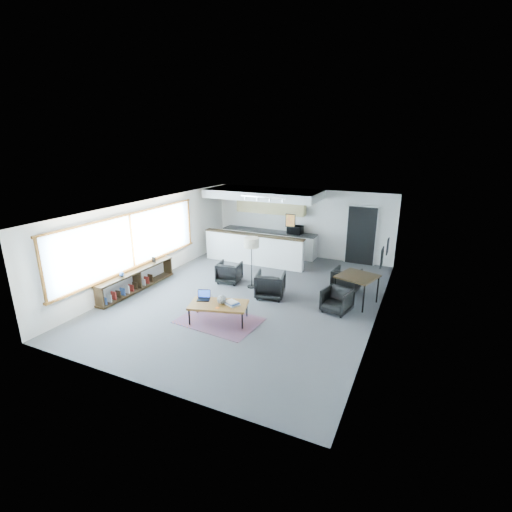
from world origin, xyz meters
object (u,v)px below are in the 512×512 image
at_px(book_stack, 232,303).
at_px(floor_lamp, 251,244).
at_px(armchair_left, 229,271).
at_px(microwave, 295,229).
at_px(dining_table, 357,278).
at_px(dining_chair_near, 337,301).
at_px(dining_chair_far, 346,281).
at_px(laptop, 204,297).
at_px(armchair_right, 270,284).
at_px(ceramic_pot, 221,300).
at_px(coffee_table, 219,305).

xyz_separation_m(book_stack, floor_lamp, (-0.57, 2.28, 0.86)).
height_order(armchair_left, microwave, microwave).
distance_m(armchair_left, dining_table, 3.98).
xyz_separation_m(dining_chair_near, dining_chair_far, (-0.08, 1.52, 0.02)).
distance_m(dining_chair_far, microwave, 3.68).
bearing_deg(laptop, armchair_right, 37.18).
bearing_deg(armchair_left, laptop, 94.99).
relative_size(dining_table, microwave, 2.12).
bearing_deg(armchair_left, dining_table, 172.86).
bearing_deg(armchair_right, dining_chair_near, 162.65).
relative_size(laptop, armchair_left, 0.54).
relative_size(floor_lamp, dining_table, 1.32).
xyz_separation_m(laptop, armchair_left, (-0.57, 2.35, -0.17)).
bearing_deg(ceramic_pot, floor_lamp, 97.25).
distance_m(coffee_table, dining_chair_far, 4.12).
xyz_separation_m(armchair_right, dining_chair_near, (1.97, -0.16, -0.11)).
bearing_deg(microwave, laptop, -90.70).
height_order(ceramic_pot, dining_chair_near, ceramic_pot).
bearing_deg(armchair_left, coffee_table, 104.78).
bearing_deg(dining_chair_near, book_stack, -129.05).
distance_m(coffee_table, laptop, 0.51).
bearing_deg(laptop, coffee_table, -33.52).
height_order(book_stack, armchair_left, armchair_left).
height_order(floor_lamp, dining_chair_far, floor_lamp).
relative_size(laptop, floor_lamp, 0.25).
bearing_deg(dining_chair_near, microwave, 136.54).
xyz_separation_m(armchair_right, dining_table, (2.32, 0.62, 0.33)).
bearing_deg(floor_lamp, armchair_right, -28.76).
distance_m(laptop, armchair_right, 2.12).
bearing_deg(ceramic_pot, laptop, 173.46).
xyz_separation_m(armchair_left, dining_chair_near, (3.61, -0.68, -0.06)).
xyz_separation_m(book_stack, dining_chair_far, (2.13, 3.20, -0.19)).
relative_size(ceramic_pot, floor_lamp, 0.14).
bearing_deg(dining_chair_far, microwave, -38.17).
height_order(dining_table, dining_chair_far, dining_table).
xyz_separation_m(dining_chair_near, microwave, (-2.62, 4.07, 0.82)).
xyz_separation_m(book_stack, dining_chair_near, (2.21, 1.67, -0.21)).
relative_size(coffee_table, armchair_left, 2.19).
height_order(armchair_right, microwave, microwave).
bearing_deg(armchair_right, dining_chair_far, -156.88).
distance_m(armchair_right, dining_chair_near, 1.98).
distance_m(laptop, book_stack, 0.83).
bearing_deg(dining_chair_near, ceramic_pot, -131.28).
bearing_deg(dining_chair_far, dining_chair_near, 100.07).
bearing_deg(armchair_left, floor_lamp, 166.03).
bearing_deg(floor_lamp, laptop, -96.54).
bearing_deg(coffee_table, armchair_left, 96.78).
relative_size(floor_lamp, microwave, 2.81).
height_order(ceramic_pot, microwave, microwave).
bearing_deg(dining_table, laptop, -144.19).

